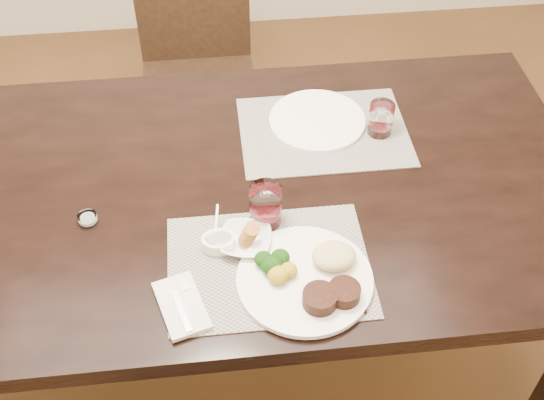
{
  "coord_description": "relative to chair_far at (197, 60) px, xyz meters",
  "views": [
    {
      "loc": [
        0.04,
        -1.24,
        1.98
      ],
      "look_at": [
        0.17,
        -0.13,
        0.82
      ],
      "focal_mm": 45.0,
      "sensor_mm": 36.0,
      "label": 1
    }
  ],
  "objects": [
    {
      "name": "dinner_plate",
      "position": [
        0.23,
        -1.26,
        0.27
      ],
      "size": [
        0.31,
        0.31,
        0.05
      ],
      "rotation": [
        0.0,
        0.0,
        0.17
      ],
      "color": "white",
      "rests_on": "placemat_near"
    },
    {
      "name": "placemat_far",
      "position": [
        0.34,
        -0.75,
        0.25
      ],
      "size": [
        0.46,
        0.34,
        0.0
      ],
      "primitive_type": "cube",
      "color": "gray",
      "rests_on": "dining_table"
    },
    {
      "name": "steak_knife",
      "position": [
        0.34,
        -1.29,
        0.26
      ],
      "size": [
        0.06,
        0.21,
        0.01
      ],
      "rotation": [
        0.0,
        0.0,
        -0.34
      ],
      "color": "white",
      "rests_on": "placemat_near"
    },
    {
      "name": "far_plate",
      "position": [
        0.33,
        -0.71,
        0.26
      ],
      "size": [
        0.27,
        0.27,
        0.01
      ],
      "primitive_type": "cylinder",
      "color": "white",
      "rests_on": "placemat_far"
    },
    {
      "name": "chair_far",
      "position": [
        0.0,
        0.0,
        0.0
      ],
      "size": [
        0.42,
        0.42,
        0.9
      ],
      "color": "black",
      "rests_on": "ground"
    },
    {
      "name": "dining_table",
      "position": [
        0.0,
        -0.93,
        0.16
      ],
      "size": [
        2.0,
        1.0,
        0.75
      ],
      "color": "black",
      "rests_on": "ground"
    },
    {
      "name": "salt_cellar",
      "position": [
        -0.28,
        -1.02,
        0.26
      ],
      "size": [
        0.05,
        0.05,
        0.02
      ],
      "rotation": [
        0.0,
        0.0,
        0.16
      ],
      "color": "white",
      "rests_on": "dining_table"
    },
    {
      "name": "placemat_near",
      "position": [
        0.14,
        -1.2,
        0.25
      ],
      "size": [
        0.46,
        0.34,
        0.0
      ],
      "primitive_type": "cube",
      "color": "gray",
      "rests_on": "dining_table"
    },
    {
      "name": "ground_plane",
      "position": [
        0.0,
        -0.93,
        -0.5
      ],
      "size": [
        4.5,
        4.5,
        0.0
      ],
      "primitive_type": "plane",
      "color": "#3F2914",
      "rests_on": "ground"
    },
    {
      "name": "napkin_fork",
      "position": [
        -0.06,
        -1.3,
        0.26
      ],
      "size": [
        0.13,
        0.18,
        0.02
      ],
      "rotation": [
        0.0,
        0.0,
        0.29
      ],
      "color": "silver",
      "rests_on": "placemat_near"
    },
    {
      "name": "cracker_bowl",
      "position": [
        0.1,
        -1.14,
        0.27
      ],
      "size": [
        0.14,
        0.14,
        0.05
      ],
      "rotation": [
        0.0,
        0.0,
        -0.23
      ],
      "color": "white",
      "rests_on": "placemat_near"
    },
    {
      "name": "sauce_ramekin",
      "position": [
        0.03,
        -1.14,
        0.27
      ],
      "size": [
        0.08,
        0.12,
        0.06
      ],
      "rotation": [
        0.0,
        0.0,
        -0.19
      ],
      "color": "white",
      "rests_on": "placemat_near"
    },
    {
      "name": "wine_glass_far",
      "position": [
        0.5,
        -0.77,
        0.29
      ],
      "size": [
        0.07,
        0.07,
        0.09
      ],
      "rotation": [
        0.0,
        0.0,
        -0.02
      ],
      "color": "white",
      "rests_on": "placemat_far"
    },
    {
      "name": "wine_glass_near",
      "position": [
        0.15,
        -1.06,
        0.3
      ],
      "size": [
        0.08,
        0.08,
        0.11
      ],
      "rotation": [
        0.0,
        0.0,
        0.35
      ],
      "color": "white",
      "rests_on": "placemat_near"
    }
  ]
}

